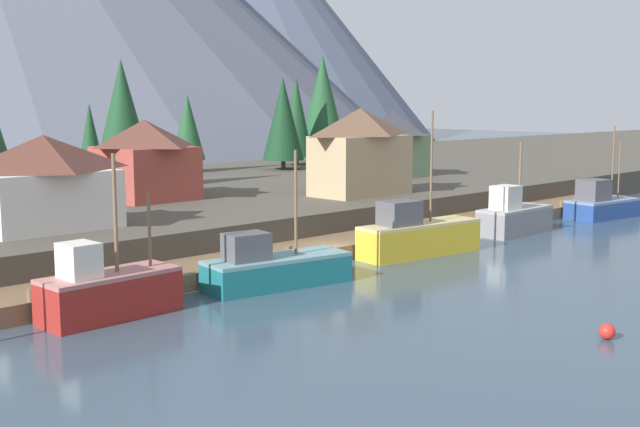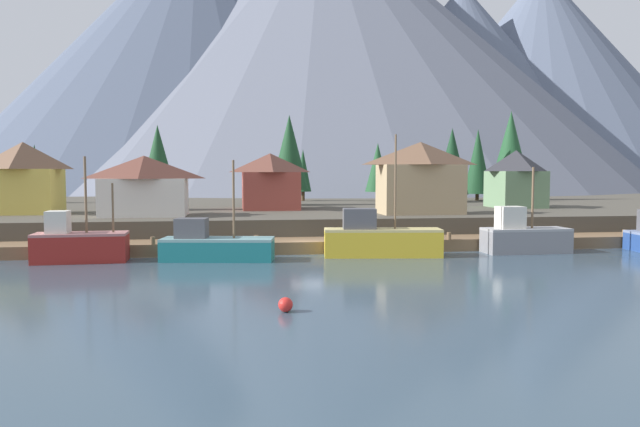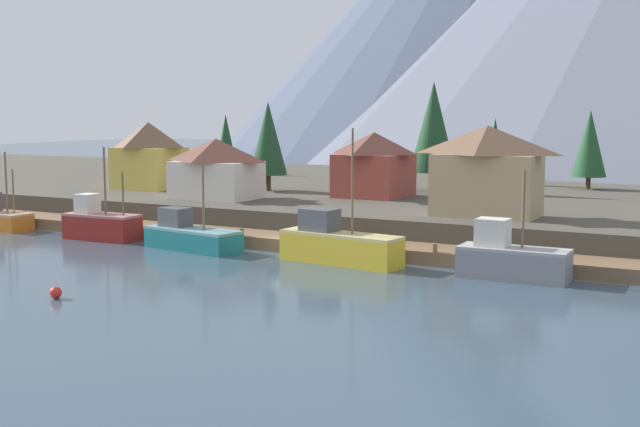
% 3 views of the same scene
% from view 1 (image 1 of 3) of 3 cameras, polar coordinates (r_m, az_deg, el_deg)
% --- Properties ---
extents(ground_plane, '(400.00, 400.00, 1.00)m').
position_cam_1_polar(ground_plane, '(66.66, -11.09, -1.42)').
color(ground_plane, '#384C5B').
extents(dock, '(80.00, 4.00, 1.60)m').
position_cam_1_polar(dock, '(52.54, -0.27, -2.67)').
color(dock, brown).
rests_on(dock, ground_plane).
extents(shoreline_bank, '(400.00, 56.00, 2.50)m').
position_cam_1_polar(shoreline_bank, '(76.67, -16.05, 0.96)').
color(shoreline_bank, '#4C473D').
rests_on(shoreline_bank, ground_plane).
extents(mountain_east_peak, '(104.99, 104.99, 64.81)m').
position_cam_1_polar(mountain_east_peak, '(197.77, -13.63, 14.20)').
color(mountain_east_peak, slate).
rests_on(mountain_east_peak, ground_plane).
extents(fishing_boat_red, '(6.66, 2.79, 7.75)m').
position_cam_1_polar(fishing_boat_red, '(39.55, -14.74, -5.30)').
color(fishing_boat_red, maroon).
rests_on(fishing_boat_red, ground_plane).
extents(fishing_boat_teal, '(8.61, 4.02, 7.50)m').
position_cam_1_polar(fishing_boat_teal, '(44.67, -3.27, -3.85)').
color(fishing_boat_teal, '#196B70').
rests_on(fishing_boat_teal, ground_plane).
extents(fishing_boat_yellow, '(9.33, 3.54, 9.53)m').
position_cam_1_polar(fishing_boat_yellow, '(53.86, 6.84, -1.54)').
color(fishing_boat_yellow, gold).
rests_on(fishing_boat_yellow, ground_plane).
extents(fishing_boat_grey, '(6.99, 2.66, 7.02)m').
position_cam_1_polar(fishing_boat_grey, '(63.97, 13.46, -0.25)').
color(fishing_boat_grey, gray).
rests_on(fishing_boat_grey, ground_plane).
extents(fishing_boat_blue, '(7.31, 3.93, 7.98)m').
position_cam_1_polar(fishing_boat_blue, '(74.75, 19.13, 0.60)').
color(fishing_boat_blue, navy).
rests_on(fishing_boat_blue, ground_plane).
extents(house_green, '(5.61, 6.18, 6.70)m').
position_cam_1_polar(house_green, '(83.10, 5.12, 4.99)').
color(house_green, '#6B8E66').
rests_on(house_green, shoreline_bank).
extents(house_tan, '(8.40, 4.65, 7.10)m').
position_cam_1_polar(house_tan, '(66.24, 2.86, 4.43)').
color(house_tan, tan).
rests_on(house_tan, shoreline_bank).
extents(house_white, '(8.11, 5.60, 5.66)m').
position_cam_1_polar(house_white, '(51.16, -18.80, 2.16)').
color(house_white, silver).
rests_on(house_white, shoreline_bank).
extents(house_red, '(6.45, 7.05, 6.22)m').
position_cam_1_polar(house_red, '(64.68, -12.21, 3.78)').
color(house_red, '#9E4238').
rests_on(house_red, shoreline_bank).
extents(conifer_near_left, '(6.11, 6.11, 13.31)m').
position_cam_1_polar(conifer_near_left, '(101.95, 0.19, 7.78)').
color(conifer_near_left, '#4C3823').
rests_on(conifer_near_left, shoreline_bank).
extents(conifer_near_right, '(2.42, 2.42, 7.49)m').
position_cam_1_polar(conifer_near_right, '(84.55, -15.87, 5.42)').
color(conifer_near_right, '#4C3823').
rests_on(conifer_near_right, shoreline_bank).
extents(conifer_mid_left, '(3.95, 3.95, 10.44)m').
position_cam_1_polar(conifer_mid_left, '(97.02, -1.67, 6.80)').
color(conifer_mid_left, '#4C3823').
rests_on(conifer_mid_left, shoreline_bank).
extents(conifer_mid_right, '(3.61, 3.61, 8.39)m').
position_cam_1_polar(conifer_mid_right, '(88.85, -9.28, 6.02)').
color(conifer_mid_right, '#4C3823').
rests_on(conifer_mid_right, shoreline_bank).
extents(conifer_back_left, '(4.62, 4.62, 10.28)m').
position_cam_1_polar(conifer_back_left, '(90.83, -2.61, 6.68)').
color(conifer_back_left, '#4C3823').
rests_on(conifer_back_left, shoreline_bank).
extents(conifer_back_right, '(4.78, 4.78, 11.28)m').
position_cam_1_polar(conifer_back_right, '(72.98, -13.74, 6.90)').
color(conifer_back_right, '#4C3823').
rests_on(conifer_back_right, shoreline_bank).
extents(channel_buoy, '(0.70, 0.70, 0.70)m').
position_cam_1_polar(channel_buoy, '(37.27, 19.55, -7.82)').
color(channel_buoy, red).
rests_on(channel_buoy, ground_plane).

